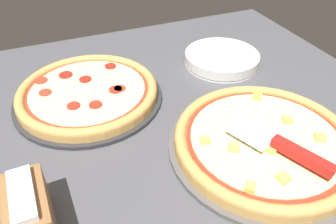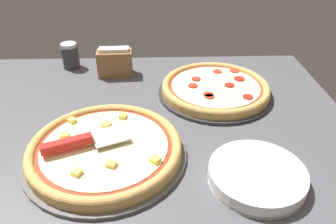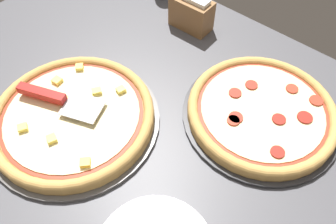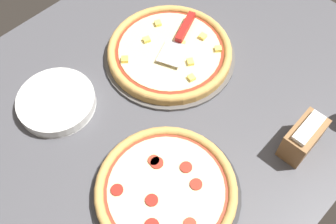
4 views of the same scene
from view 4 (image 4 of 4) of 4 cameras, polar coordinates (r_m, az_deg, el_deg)
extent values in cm
cube|color=#4C4C51|center=(118.40, 1.04, 3.53)|extent=(127.38, 106.67, 3.60)
cylinder|color=#565451|center=(123.14, 0.23, 8.20)|extent=(40.62, 40.62, 1.00)
cylinder|color=tan|center=(122.01, 0.23, 8.65)|extent=(38.18, 38.18, 1.99)
torus|color=tan|center=(121.25, 0.24, 8.96)|extent=(38.18, 38.18, 2.40)
cylinder|color=maroon|center=(121.20, 0.24, 8.98)|extent=(33.19, 33.19, 0.15)
cylinder|color=beige|center=(121.10, 0.24, 9.02)|extent=(31.31, 31.31, 0.40)
cube|color=#F9E05B|center=(121.74, 1.95, 9.83)|extent=(2.94, 2.98, 1.06)
cube|color=#F9E05B|center=(127.71, -1.48, 12.75)|extent=(2.64, 2.68, 1.06)
cube|color=#F9E05B|center=(123.05, -3.12, 10.45)|extent=(2.64, 2.54, 1.06)
cube|color=#F9E05B|center=(117.72, 0.32, 7.66)|extent=(2.65, 2.63, 1.06)
cube|color=#F9E05B|center=(117.28, 3.25, 7.28)|extent=(2.78, 2.91, 1.06)
cube|color=#F9E05B|center=(113.67, 3.42, 5.00)|extent=(2.26, 2.41, 1.06)
cube|color=#F4D64C|center=(118.41, -6.29, 7.61)|extent=(2.91, 2.92, 1.06)
cube|color=#F9E05B|center=(124.26, 5.06, 10.88)|extent=(2.41, 2.34, 1.06)
cube|color=#F9E05B|center=(121.33, 7.28, 9.08)|extent=(2.76, 2.75, 1.06)
cylinder|color=#2D2D30|center=(100.22, -0.29, -11.64)|extent=(37.60, 37.60, 1.00)
cylinder|color=tan|center=(98.90, -0.29, -11.35)|extent=(35.34, 35.34, 1.84)
torus|color=tan|center=(98.04, -0.29, -11.16)|extent=(35.34, 35.34, 2.39)
cylinder|color=#A33823|center=(97.97, -0.29, -11.14)|extent=(30.72, 30.72, 0.15)
cylinder|color=beige|center=(97.85, -0.30, -11.12)|extent=(28.98, 28.98, 0.40)
cylinder|color=#B73823|center=(100.52, -2.09, -7.00)|extent=(2.93, 2.93, 0.40)
cylinder|color=#AD2D1E|center=(98.12, 4.11, -10.41)|extent=(3.09, 3.09, 0.40)
cylinder|color=#B73823|center=(94.84, 3.20, -15.90)|extent=(3.02, 3.02, 0.40)
cylinder|color=#AD2D1E|center=(100.18, -1.62, -7.38)|extent=(3.34, 3.34, 0.40)
cylinder|color=maroon|center=(96.54, -2.38, -12.66)|extent=(3.17, 3.17, 0.40)
cylinder|color=#AD2D1E|center=(99.75, 2.64, -8.00)|extent=(3.11, 3.11, 0.40)
cylinder|color=maroon|center=(98.14, -7.42, -11.14)|extent=(3.11, 3.11, 0.40)
cube|color=silver|center=(118.38, 0.67, 8.52)|extent=(11.06, 10.15, 0.24)
cube|color=red|center=(124.47, 2.53, 12.20)|extent=(12.13, 6.71, 2.00)
cylinder|color=white|center=(116.76, -15.71, 1.05)|extent=(22.05, 22.05, 0.70)
cylinder|color=white|center=(116.20, -15.79, 1.24)|extent=(22.05, 22.05, 0.70)
cylinder|color=white|center=(115.64, -15.87, 1.43)|extent=(22.05, 22.05, 0.70)
cylinder|color=white|center=(115.08, -15.95, 1.62)|extent=(22.05, 22.05, 0.70)
cylinder|color=white|center=(114.52, -16.04, 1.81)|extent=(22.05, 22.05, 0.70)
cube|color=olive|center=(107.79, 18.98, -3.58)|extent=(12.69, 7.03, 9.29)
cube|color=white|center=(103.47, 19.78, -2.19)|extent=(10.70, 4.03, 1.20)
camera|label=1|loc=(1.07, 34.23, 24.44)|focal=35.00mm
camera|label=2|loc=(1.34, -29.65, 34.65)|focal=35.00mm
camera|label=3|loc=(0.82, -38.88, 25.14)|focal=35.00mm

